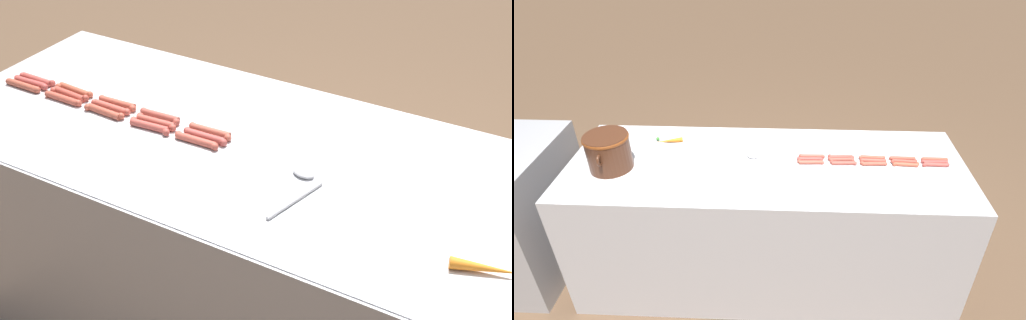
% 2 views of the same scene
% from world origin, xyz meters
% --- Properties ---
extents(ground_plane, '(20.00, 20.00, 0.00)m').
position_xyz_m(ground_plane, '(0.00, 0.00, 0.00)').
color(ground_plane, brown).
extents(griddle_counter, '(0.89, 2.41, 0.91)m').
position_xyz_m(griddle_counter, '(0.00, 0.00, 0.45)').
color(griddle_counter, '#BCBCC1').
rests_on(griddle_counter, ground_plane).
extents(hot_dog_0, '(0.03, 0.16, 0.02)m').
position_xyz_m(hot_dog_0, '(0.01, -1.01, 0.92)').
color(hot_dog_0, '#AF4840').
rests_on(hot_dog_0, griddle_counter).
extents(hot_dog_1, '(0.03, 0.16, 0.02)m').
position_xyz_m(hot_dog_1, '(0.00, -0.84, 0.92)').
color(hot_dog_1, '#B3513A').
rests_on(hot_dog_1, griddle_counter).
extents(hot_dog_2, '(0.03, 0.16, 0.02)m').
position_xyz_m(hot_dog_2, '(0.00, -0.64, 0.92)').
color(hot_dog_2, '#B34E3C').
rests_on(hot_dog_2, griddle_counter).
extents(hot_dog_3, '(0.03, 0.16, 0.02)m').
position_xyz_m(hot_dog_3, '(0.00, -0.46, 0.92)').
color(hot_dog_3, '#AC4C40').
rests_on(hot_dog_3, griddle_counter).
extents(hot_dog_4, '(0.03, 0.16, 0.02)m').
position_xyz_m(hot_dog_4, '(0.00, -0.27, 0.92)').
color(hot_dog_4, '#B15241').
rests_on(hot_dog_4, griddle_counter).
extents(hot_dog_5, '(0.03, 0.16, 0.02)m').
position_xyz_m(hot_dog_5, '(0.03, -1.01, 0.92)').
color(hot_dog_5, '#AD4640').
rests_on(hot_dog_5, griddle_counter).
extents(hot_dog_6, '(0.03, 0.16, 0.02)m').
position_xyz_m(hot_dog_6, '(0.03, -0.83, 0.92)').
color(hot_dog_6, '#AE4538').
rests_on(hot_dog_6, griddle_counter).
extents(hot_dog_7, '(0.03, 0.16, 0.02)m').
position_xyz_m(hot_dog_7, '(0.04, -0.65, 0.92)').
color(hot_dog_7, '#B54D40').
rests_on(hot_dog_7, griddle_counter).
extents(hot_dog_8, '(0.03, 0.16, 0.02)m').
position_xyz_m(hot_dog_8, '(0.04, -0.45, 0.92)').
color(hot_dog_8, '#AE4C3F').
rests_on(hot_dog_8, griddle_counter).
extents(hot_dog_9, '(0.03, 0.16, 0.02)m').
position_xyz_m(hot_dog_9, '(0.04, -0.27, 0.92)').
color(hot_dog_9, '#AB4841').
rests_on(hot_dog_9, griddle_counter).
extents(hot_dog_10, '(0.03, 0.16, 0.02)m').
position_xyz_m(hot_dog_10, '(0.07, -1.02, 0.92)').
color(hot_dog_10, '#AC4D39').
rests_on(hot_dog_10, griddle_counter).
extents(hot_dog_11, '(0.03, 0.16, 0.02)m').
position_xyz_m(hot_dog_11, '(0.07, -0.83, 0.92)').
color(hot_dog_11, '#B34C3B').
rests_on(hot_dog_11, griddle_counter).
extents(hot_dog_12, '(0.03, 0.16, 0.02)m').
position_xyz_m(hot_dog_12, '(0.07, -0.64, 0.92)').
color(hot_dog_12, '#B14E3B').
rests_on(hot_dog_12, griddle_counter).
extents(hot_dog_13, '(0.03, 0.16, 0.02)m').
position_xyz_m(hot_dog_13, '(0.07, -0.46, 0.92)').
color(hot_dog_13, '#B64A40').
rests_on(hot_dog_13, griddle_counter).
extents(hot_dog_14, '(0.03, 0.16, 0.02)m').
position_xyz_m(hot_dog_14, '(0.07, -0.28, 0.92)').
color(hot_dog_14, '#B94F40').
rests_on(hot_dog_14, griddle_counter).
extents(bean_pot, '(0.32, 0.26, 0.22)m').
position_xyz_m(bean_pot, '(-0.09, 0.91, 1.03)').
color(bean_pot, '#472616').
rests_on(bean_pot, griddle_counter).
extents(serving_spoon, '(0.27, 0.11, 0.02)m').
position_xyz_m(serving_spoon, '(0.10, 0.10, 0.91)').
color(serving_spoon, '#B7B7BC').
rests_on(serving_spoon, griddle_counter).
extents(carrot, '(0.07, 0.18, 0.03)m').
position_xyz_m(carrot, '(0.21, 0.65, 0.92)').
color(carrot, orange).
rests_on(carrot, griddle_counter).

